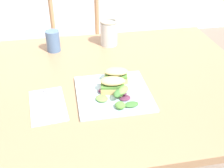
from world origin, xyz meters
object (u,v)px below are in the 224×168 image
chair_wooden_far (74,45)px  sandwich_half_front (113,84)px  sandwich_half_back (116,75)px  fork_on_napkin (47,102)px  plate_lunch (114,93)px  mason_jar_iced_tea (109,34)px  cup_extra_side (53,41)px  dining_table (86,104)px

chair_wooden_far → sandwich_half_front: bearing=-85.1°
sandwich_half_back → fork_on_napkin: 0.28m
plate_lunch → mason_jar_iced_tea: 0.44m
chair_wooden_far → plate_lunch: (0.09, -1.09, 0.30)m
sandwich_half_back → cup_extra_side: (-0.24, 0.34, 0.01)m
cup_extra_side → mason_jar_iced_tea: bearing=4.6°
cup_extra_side → plate_lunch: bearing=-62.4°
plate_lunch → sandwich_half_front: 0.03m
sandwich_half_back → mason_jar_iced_tea: (0.04, 0.36, 0.02)m
plate_lunch → sandwich_half_front: (-0.00, 0.01, 0.03)m
sandwich_half_front → fork_on_napkin: size_ratio=0.53×
sandwich_half_front → sandwich_half_back: same height
mason_jar_iced_tea → dining_table: bearing=-116.1°
plate_lunch → cup_extra_side: size_ratio=2.67×
cup_extra_side → fork_on_napkin: bearing=-94.1°
fork_on_napkin → plate_lunch: bearing=2.0°
dining_table → cup_extra_side: bearing=110.8°
sandwich_half_front → sandwich_half_back: bearing=70.8°
sandwich_half_back → mason_jar_iced_tea: bearing=84.4°
chair_wooden_far → mason_jar_iced_tea: 0.76m
sandwich_half_front → sandwich_half_back: 0.07m
mason_jar_iced_tea → fork_on_napkin: bearing=-124.4°
chair_wooden_far → cup_extra_side: bearing=-100.1°
chair_wooden_far → sandwich_half_back: 1.07m
sandwich_half_front → cup_extra_side: (-0.21, 0.40, 0.01)m
plate_lunch → sandwich_half_back: (0.02, 0.07, 0.03)m
plate_lunch → cup_extra_side: bearing=117.6°
sandwich_half_front → sandwich_half_back: (0.02, 0.06, 0.00)m
dining_table → plate_lunch: plate_lunch is taller
chair_wooden_far → fork_on_napkin: (-0.15, -1.10, 0.30)m
dining_table → fork_on_napkin: bearing=-140.6°
mason_jar_iced_tea → chair_wooden_far: bearing=102.9°
dining_table → sandwich_half_back: bearing=-16.5°
sandwich_half_front → mason_jar_iced_tea: mason_jar_iced_tea is taller
sandwich_half_back → cup_extra_side: 0.41m
mason_jar_iced_tea → cup_extra_side: size_ratio=1.28×
sandwich_half_back → fork_on_napkin: (-0.27, -0.08, -0.03)m
plate_lunch → sandwich_half_back: size_ratio=2.73×
mason_jar_iced_tea → cup_extra_side: (-0.27, -0.02, -0.01)m
plate_lunch → fork_on_napkin: size_ratio=1.44×
dining_table → mason_jar_iced_tea: mason_jar_iced_tea is taller
sandwich_half_back → mason_jar_iced_tea: size_ratio=0.77×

